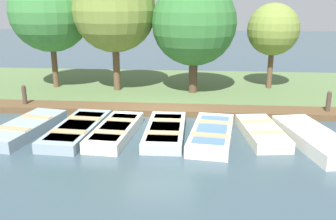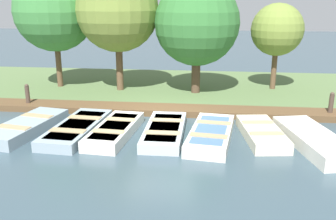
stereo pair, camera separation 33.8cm
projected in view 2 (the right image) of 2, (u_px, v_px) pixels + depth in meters
The scene contains 16 objects.
ground_plane at pixel (161, 122), 13.46m from camera, with size 80.00×80.00×0.00m, color #384C56.
shore_bank at pixel (175, 88), 18.19m from camera, with size 8.00×24.00×0.20m.
dock_walkway at pixel (165, 110), 14.49m from camera, with size 1.11×21.03×0.24m.
rowboat_0 at pixel (27, 127), 12.37m from camera, with size 3.43×1.75×0.41m.
rowboat_1 at pixel (77, 128), 12.29m from camera, with size 3.62×1.48×0.35m.
rowboat_2 at pixel (115, 130), 12.07m from camera, with size 3.26×1.35×0.38m.
rowboat_3 at pixel (165, 131), 12.08m from camera, with size 3.27×1.22×0.34m.
rowboat_4 at pixel (211, 134), 11.71m from camera, with size 3.42×1.60×0.38m.
rowboat_5 at pixel (262, 133), 11.84m from camera, with size 2.93×1.46×0.37m.
rowboat_6 at pixel (314, 140), 11.17m from camera, with size 3.69×1.95×0.44m.
mooring_post_near at pixel (28, 96), 14.95m from camera, with size 0.17×0.17×1.01m.
mooring_post_far at pixel (331, 105), 13.68m from camera, with size 0.17×0.17×1.01m.
park_tree_far_left at pixel (54, 11), 17.06m from camera, with size 3.65×3.65×5.52m.
park_tree_left at pixel (117, 10), 16.37m from camera, with size 3.65×3.65×5.60m.
park_tree_center at pixel (197, 23), 16.01m from camera, with size 3.66×3.66×5.09m.
park_tree_right at pixel (277, 30), 16.79m from camera, with size 2.35×2.35×4.09m.
Camera 2 is at (12.65, 1.69, 4.28)m, focal length 40.00 mm.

